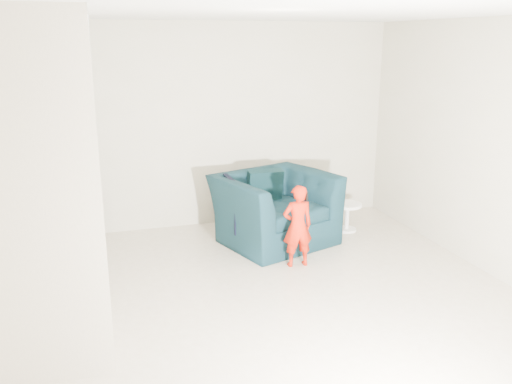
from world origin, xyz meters
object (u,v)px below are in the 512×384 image
toddler (298,226)px  side_table (347,212)px  armchair (275,209)px  staircase (43,220)px

toddler → side_table: size_ratio=2.49×
armchair → toddler: bearing=-109.1°
side_table → staircase: 3.94m
armchair → staircase: size_ratio=0.37×
staircase → armchair: bearing=25.9°
toddler → staircase: 2.66m
toddler → side_table: bearing=-138.4°
armchair → side_table: (1.05, 0.10, -0.18)m
toddler → side_table: toddler is taller
side_table → armchair: bearing=-174.7°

